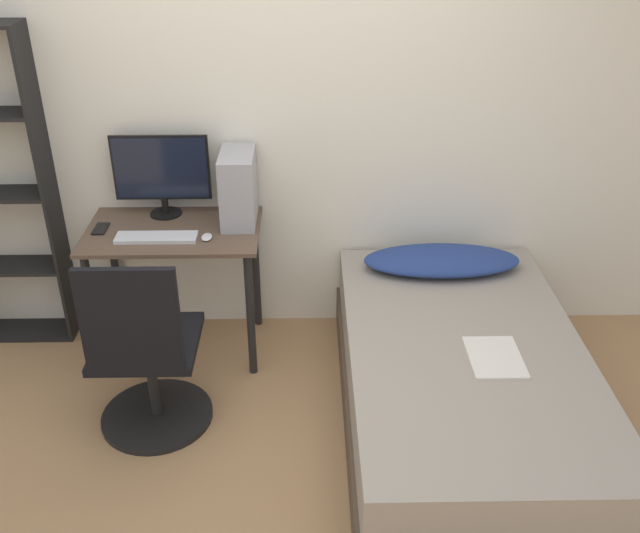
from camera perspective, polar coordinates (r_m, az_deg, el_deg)
ground_plane at (r=3.27m, az=-4.28°, el=-18.74°), size 14.00×14.00×0.00m
wall_back at (r=3.92m, az=-3.88°, el=11.54°), size 8.00×0.05×2.50m
desk at (r=3.93m, az=-11.51°, el=1.18°), size 0.92×0.59×0.76m
office_chair at (r=3.50m, az=-13.69°, el=-7.64°), size 0.55×0.55×0.99m
bed at (r=3.57m, az=11.25°, el=-9.28°), size 1.14×1.96×0.49m
pillow at (r=4.00m, az=9.70°, el=0.49°), size 0.86×0.36×0.11m
magazine at (r=3.35m, az=13.81°, el=-7.06°), size 0.24×0.32×0.01m
monitor at (r=3.96m, az=-12.57°, el=7.42°), size 0.52×0.17×0.45m
keyboard at (r=3.77m, az=-12.95°, el=2.28°), size 0.42×0.12×0.02m
pc_tower at (r=3.83m, az=-6.54°, el=6.28°), size 0.18×0.34×0.39m
mouse at (r=3.73m, az=-9.05°, el=2.35°), size 0.06×0.09×0.02m
phone at (r=3.96m, az=-17.14°, el=2.91°), size 0.07×0.14×0.01m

